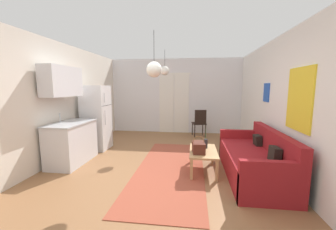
{
  "coord_description": "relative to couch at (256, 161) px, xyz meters",
  "views": [
    {
      "loc": [
        0.67,
        -3.44,
        1.63
      ],
      "look_at": [
        0.05,
        1.38,
        0.96
      ],
      "focal_mm": 21.8,
      "sensor_mm": 36.0,
      "label": 1
    }
  ],
  "objects": [
    {
      "name": "ground_plane",
      "position": [
        -1.82,
        -0.31,
        -0.33
      ],
      "size": [
        5.16,
        8.17,
        0.1
      ],
      "primitive_type": "cube",
      "color": "#8E603D"
    },
    {
      "name": "wall_back",
      "position": [
        -1.82,
        3.52,
        1.01
      ],
      "size": [
        4.76,
        0.13,
        2.61
      ],
      "color": "silver",
      "rests_on": "ground_plane"
    },
    {
      "name": "wall_right",
      "position": [
        0.51,
        -0.31,
        1.02
      ],
      "size": [
        0.12,
        7.77,
        2.61
      ],
      "color": "white",
      "rests_on": "ground_plane"
    },
    {
      "name": "wall_left",
      "position": [
        -4.14,
        -0.31,
        1.02
      ],
      "size": [
        0.12,
        7.77,
        2.61
      ],
      "color": "silver",
      "rests_on": "ground_plane"
    },
    {
      "name": "area_rug",
      "position": [
        -1.6,
        0.15,
        -0.28
      ],
      "size": [
        1.3,
        3.43,
        0.01
      ],
      "primitive_type": "cube",
      "color": "#9E4733",
      "rests_on": "ground_plane"
    },
    {
      "name": "couch",
      "position": [
        0.0,
        0.0,
        0.0
      ],
      "size": [
        0.89,
        2.1,
        0.85
      ],
      "color": "maroon",
      "rests_on": "ground_plane"
    },
    {
      "name": "coffee_table",
      "position": [
        -0.95,
        0.12,
        0.08
      ],
      "size": [
        0.52,
        0.93,
        0.41
      ],
      "color": "tan",
      "rests_on": "ground_plane"
    },
    {
      "name": "bamboo_vase",
      "position": [
        -0.9,
        0.27,
        0.23
      ],
      "size": [
        0.08,
        0.08,
        0.4
      ],
      "color": "#2D2D33",
      "rests_on": "coffee_table"
    },
    {
      "name": "handbag",
      "position": [
        -1.05,
        -0.04,
        0.23
      ],
      "size": [
        0.25,
        0.34,
        0.32
      ],
      "color": "#512319",
      "rests_on": "coffee_table"
    },
    {
      "name": "refrigerator",
      "position": [
        -3.68,
        1.24,
        0.55
      ],
      "size": [
        0.63,
        0.62,
        1.67
      ],
      "color": "white",
      "rests_on": "ground_plane"
    },
    {
      "name": "kitchen_counter",
      "position": [
        -3.77,
        0.21,
        0.49
      ],
      "size": [
        0.62,
        1.15,
        2.06
      ],
      "color": "silver",
      "rests_on": "ground_plane"
    },
    {
      "name": "accent_chair",
      "position": [
        -0.96,
        2.93,
        0.21
      ],
      "size": [
        0.5,
        0.49,
        0.9
      ],
      "rotation": [
        0.0,
        0.0,
        3.38
      ],
      "color": "black",
      "rests_on": "ground_plane"
    },
    {
      "name": "pendant_lamp_near",
      "position": [
        -1.86,
        -0.12,
        1.66
      ],
      "size": [
        0.28,
        0.28,
        0.81
      ],
      "color": "black"
    },
    {
      "name": "pendant_lamp_far",
      "position": [
        -1.94,
        1.77,
        1.78
      ],
      "size": [
        0.24,
        0.24,
        0.67
      ],
      "color": "black"
    }
  ]
}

